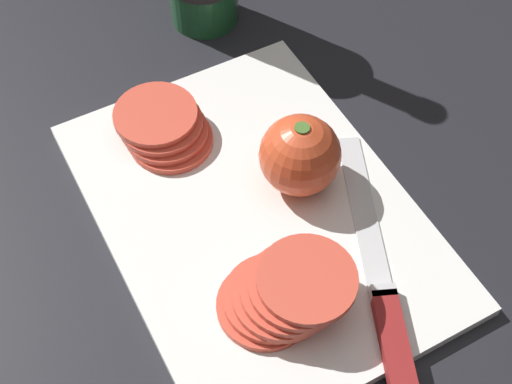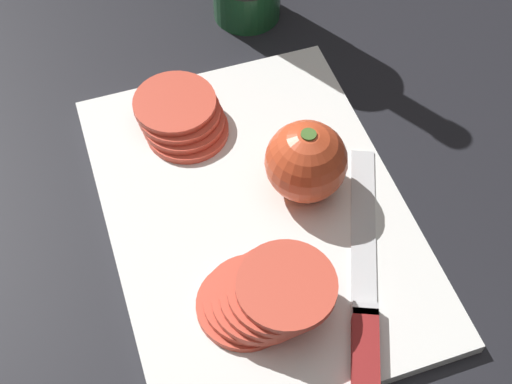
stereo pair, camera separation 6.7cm
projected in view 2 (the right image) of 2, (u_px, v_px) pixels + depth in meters
ground_plane at (314, 292)px, 0.65m from camera, size 3.00×3.00×0.00m
cutting_board at (256, 214)px, 0.70m from camera, size 0.39×0.28×0.01m
whole_tomato at (306, 162)px, 0.68m from camera, size 0.08×0.08×0.08m
knife at (365, 327)px, 0.61m from camera, size 0.26×0.13×0.01m
tomato_slice_stack_near at (181, 116)px, 0.74m from camera, size 0.11×0.09×0.03m
tomato_slice_stack_far at (265, 296)px, 0.61m from camera, size 0.10×0.12×0.05m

